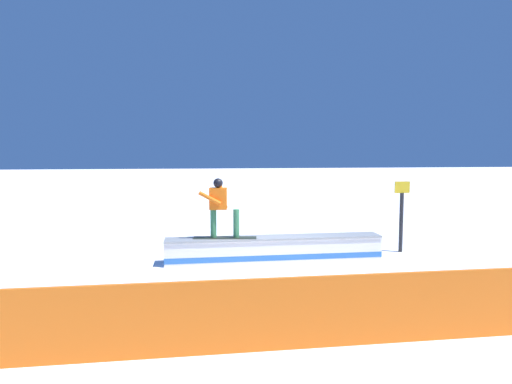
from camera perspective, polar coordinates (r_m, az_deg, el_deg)
ground_plane at (r=10.66m, az=2.41°, el=-8.90°), size 120.00×120.00×0.00m
grind_box at (r=10.60m, az=2.41°, el=-7.50°), size 5.17×0.60×0.59m
snowboarder at (r=10.27m, az=-4.66°, el=-1.79°), size 1.50×0.51×1.40m
safety_fence at (r=6.17m, az=10.75°, el=-14.88°), size 12.33×0.08×0.97m
trail_marker at (r=12.01m, az=18.32°, el=-2.75°), size 0.40×0.10×1.84m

